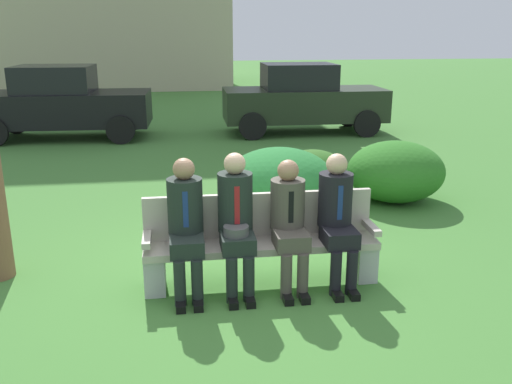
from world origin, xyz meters
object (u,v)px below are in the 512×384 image
object	(u,v)px
seated_man_centerright	(289,218)
parked_car_far	(303,99)
shrub_mid_lawn	(313,170)
seated_man_centerleft	(236,217)
seated_man_leftmost	(186,220)
shrub_near_bench	(396,171)
park_bench	(261,241)
seated_man_rightmost	(337,213)
shrub_far_lawn	(279,183)
parked_car_near	(62,103)

from	to	relation	value
seated_man_centerright	parked_car_far	size ratio (longest dim) A/B	0.32
shrub_mid_lawn	seated_man_centerleft	bearing A→B (deg)	-115.87
seated_man_leftmost	shrub_near_bench	size ratio (longest dim) A/B	0.92
park_bench	seated_man_rightmost	world-z (taller)	seated_man_rightmost
seated_man_leftmost	parked_car_far	bearing A→B (deg)	69.75
park_bench	seated_man_centerleft	xyz separation A→B (m)	(-0.26, -0.13, 0.32)
park_bench	shrub_mid_lawn	bearing A→B (deg)	67.14
shrub_far_lawn	shrub_near_bench	bearing A→B (deg)	14.94
parked_car_near	parked_car_far	distance (m)	5.68
seated_man_rightmost	shrub_far_lawn	bearing A→B (deg)	95.36
shrub_mid_lawn	parked_car_near	bearing A→B (deg)	132.84
park_bench	seated_man_centerright	xyz separation A→B (m)	(0.26, -0.13, 0.28)
seated_man_leftmost	seated_man_centerright	xyz separation A→B (m)	(1.00, -0.01, -0.03)
seated_man_leftmost	shrub_far_lawn	xyz separation A→B (m)	(1.29, 2.06, -0.26)
seated_man_leftmost	parked_car_near	world-z (taller)	parked_car_near
seated_man_leftmost	parked_car_far	size ratio (longest dim) A/B	0.34
shrub_mid_lawn	seated_man_rightmost	bearing A→B (deg)	-100.05
seated_man_rightmost	park_bench	bearing A→B (deg)	170.26
seated_man_centerright	parked_car_far	world-z (taller)	parked_car_far
parked_car_near	parked_car_far	xyz separation A→B (m)	(5.68, -0.06, 0.00)
shrub_near_bench	parked_car_near	size ratio (longest dim) A/B	0.36
seated_man_leftmost	parked_car_far	distance (m)	8.81
shrub_far_lawn	parked_car_near	bearing A→B (deg)	122.05
seated_man_rightmost	shrub_far_lawn	size ratio (longest dim) A/B	0.86
park_bench	seated_man_leftmost	bearing A→B (deg)	-170.30
seated_man_centerleft	seated_man_centerright	xyz separation A→B (m)	(0.52, -0.00, -0.04)
parked_car_far	park_bench	bearing A→B (deg)	-105.82
shrub_near_bench	shrub_mid_lawn	bearing A→B (deg)	146.77
seated_man_centerright	shrub_mid_lawn	xyz separation A→B (m)	(1.06, 3.27, -0.39)
shrub_near_bench	seated_man_leftmost	bearing A→B (deg)	-140.98
shrub_near_bench	parked_car_far	world-z (taller)	parked_car_far
seated_man_rightmost	parked_car_far	distance (m)	8.42
seated_man_leftmost	seated_man_centerleft	size ratio (longest dim) A/B	0.97
seated_man_leftmost	seated_man_rightmost	distance (m)	1.49
seated_man_leftmost	park_bench	bearing A→B (deg)	9.70
seated_man_leftmost	seated_man_rightmost	world-z (taller)	seated_man_leftmost
park_bench	parked_car_near	world-z (taller)	parked_car_near
seated_man_leftmost	shrub_mid_lawn	bearing A→B (deg)	57.66
seated_man_centerleft	seated_man_rightmost	size ratio (longest dim) A/B	1.03
park_bench	shrub_far_lawn	size ratio (longest dim) A/B	1.51
seated_man_leftmost	parked_car_near	bearing A→B (deg)	107.54
seated_man_rightmost	parked_car_far	xyz separation A→B (m)	(1.56, 8.27, 0.10)
parked_car_near	seated_man_centerleft	bearing A→B (deg)	-69.50
shrub_mid_lawn	shrub_far_lawn	bearing A→B (deg)	-122.62
seated_man_centerleft	seated_man_centerright	bearing A→B (deg)	-0.28
shrub_near_bench	seated_man_rightmost	bearing A→B (deg)	-123.07
shrub_mid_lawn	parked_car_far	size ratio (longest dim) A/B	0.27
seated_man_centerleft	seated_man_centerright	world-z (taller)	seated_man_centerleft
park_bench	seated_man_centerleft	world-z (taller)	seated_man_centerleft
park_bench	parked_car_far	size ratio (longest dim) A/B	0.59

